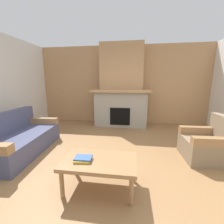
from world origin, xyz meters
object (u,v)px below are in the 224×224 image
at_px(couch, 19,140).
at_px(armchair, 207,145).
at_px(coffee_table, 99,163).
at_px(fireplace, 121,91).

height_order(couch, armchair, same).
distance_m(couch, armchair, 3.78).
relative_size(couch, coffee_table, 1.86).
height_order(fireplace, coffee_table, fireplace).
bearing_deg(couch, coffee_table, -23.08).
xyz_separation_m(fireplace, armchair, (1.83, -2.12, -0.87)).
bearing_deg(armchair, coffee_table, -150.16).
bearing_deg(coffee_table, armchair, 29.84).
relative_size(armchair, coffee_table, 0.85).
xyz_separation_m(couch, armchair, (3.78, 0.26, 0.01)).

